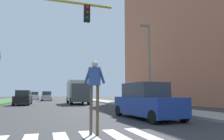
{
  "coord_description": "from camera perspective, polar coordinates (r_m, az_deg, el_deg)",
  "views": [
    {
      "loc": [
        -0.95,
        2.14,
        1.38
      ],
      "look_at": [
        3.19,
        14.93,
        2.92
      ],
      "focal_mm": 32.74,
      "sensor_mm": 36.0,
      "label": 1
    }
  ],
  "objects": [
    {
      "name": "sidewalk_right",
      "position": [
        27.52,
        1.92,
        -9.26
      ],
      "size": [
        3.0,
        64.0,
        0.15
      ],
      "primitive_type": "cube",
      "color": "#9E9991",
      "rests_on": "ground_plane"
    },
    {
      "name": "sedan_far_horizon",
      "position": [
        51.79,
        -20.8,
        -6.75
      ],
      "size": [
        2.09,
        4.61,
        1.76
      ],
      "color": "silver",
      "rests_on": "ground_plane"
    },
    {
      "name": "street_lamp_right",
      "position": [
        18.74,
        10.16,
        3.43
      ],
      "size": [
        1.02,
        0.24,
        7.5
      ],
      "color": "slate",
      "rests_on": "sidewalk_right"
    },
    {
      "name": "sedan_midblock",
      "position": [
        27.0,
        -23.56,
        -7.22
      ],
      "size": [
        1.88,
        4.47,
        1.75
      ],
      "color": "black",
      "rests_on": "ground_plane"
    },
    {
      "name": "crosswalk",
      "position": [
        6.79,
        -10.03,
        -18.15
      ],
      "size": [
        4.95,
        2.2,
        0.01
      ],
      "color": "silver",
      "rests_on": "ground_plane"
    },
    {
      "name": "suv_crossing",
      "position": [
        11.61,
        9.62,
        -8.68
      ],
      "size": [
        2.32,
        4.75,
        1.97
      ],
      "color": "navy",
      "rests_on": "ground_plane"
    },
    {
      "name": "apartment_block_right",
      "position": [
        30.21,
        27.28,
        12.82
      ],
      "size": [
        10.01,
        39.08,
        22.05
      ],
      "primitive_type": "cube",
      "color": "#B76B4C",
      "rests_on": "ground_plane"
    },
    {
      "name": "ground_plane",
      "position": [
        27.91,
        -16.18,
        -9.13
      ],
      "size": [
        140.0,
        140.0,
        0.0
      ],
      "primitive_type": "plane",
      "color": "#38383A"
    },
    {
      "name": "pedestrian_performer",
      "position": [
        7.01,
        -4.91,
        -4.23
      ],
      "size": [
        0.72,
        0.39,
        2.49
      ],
      "color": "brown",
      "rests_on": "ground_plane"
    },
    {
      "name": "truck_box_delivery",
      "position": [
        27.65,
        -9.58,
        -5.93
      ],
      "size": [
        2.4,
        6.2,
        3.1
      ],
      "color": "#474C51",
      "rests_on": "ground_plane"
    },
    {
      "name": "sedan_distant",
      "position": [
        41.3,
        -17.72,
        -7.03
      ],
      "size": [
        2.09,
        4.27,
        1.77
      ],
      "color": "#B7B7BC",
      "rests_on": "ground_plane"
    }
  ]
}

